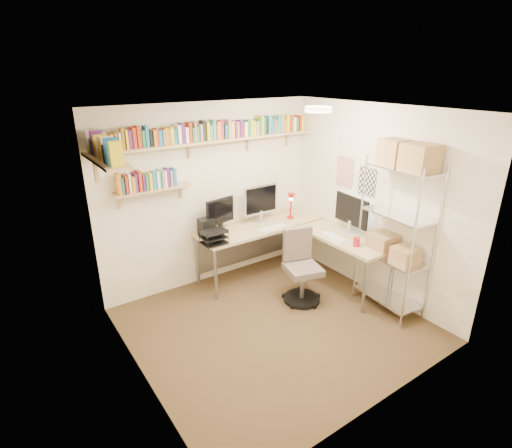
# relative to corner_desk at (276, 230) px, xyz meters

# --- Properties ---
(ground) EXTENTS (3.20, 3.20, 0.00)m
(ground) POSITION_rel_corner_desk_xyz_m (-0.70, -0.93, -0.76)
(ground) COLOR #412E1C
(ground) RESTS_ON ground
(room_shell) EXTENTS (3.24, 3.04, 2.52)m
(room_shell) POSITION_rel_corner_desk_xyz_m (-0.69, -0.93, 0.79)
(room_shell) COLOR beige
(room_shell) RESTS_ON ground
(wall_shelves) EXTENTS (3.12, 1.09, 0.80)m
(wall_shelves) POSITION_rel_corner_desk_xyz_m (-1.12, 0.37, 1.26)
(wall_shelves) COLOR tan
(wall_shelves) RESTS_ON ground
(corner_desk) EXTENTS (2.05, 1.96, 1.33)m
(corner_desk) POSITION_rel_corner_desk_xyz_m (0.00, 0.00, 0.00)
(corner_desk) COLOR #D0B987
(corner_desk) RESTS_ON ground
(office_chair) EXTENTS (0.53, 0.54, 0.97)m
(office_chair) POSITION_rel_corner_desk_xyz_m (-0.06, -0.64, -0.35)
(office_chair) COLOR black
(office_chair) RESTS_ON ground
(wire_rack) EXTENTS (0.48, 0.87, 2.13)m
(wire_rack) POSITION_rel_corner_desk_xyz_m (0.72, -1.43, 0.64)
(wire_rack) COLOR silver
(wire_rack) RESTS_ON ground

